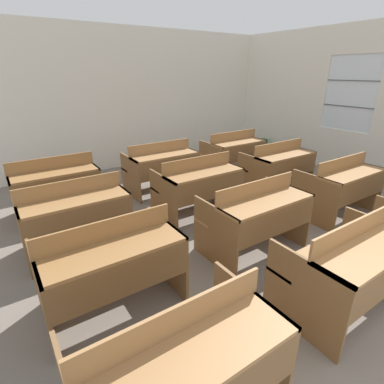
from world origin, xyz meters
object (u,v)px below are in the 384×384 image
bench_back_left (56,185)px  bench_second_right (340,185)px  bench_third_left (75,214)px  bench_back_center (161,165)px  wastepaper_bin (263,146)px  bench_front_center (350,263)px  bench_second_left (111,263)px  bench_back_right (234,152)px  bench_second_center (256,215)px  bench_front_left (181,365)px  bench_third_center (198,184)px  bench_third_right (278,165)px

bench_back_left → bench_second_right: bearing=-33.9°
bench_back_left → bench_third_left: bearing=-90.4°
bench_back_center → bench_third_left: bearing=-147.3°
bench_third_left → wastepaper_bin: (5.24, 1.98, -0.29)m
bench_front_center → bench_third_left: (-1.75, 2.35, 0.00)m
bench_second_left → bench_back_right: same height
bench_second_center → bench_back_center: size_ratio=1.00×
bench_front_left → bench_back_left: same height
bench_back_center → bench_third_center: bearing=-89.9°
bench_second_left → bench_second_center: same height
bench_front_left → bench_second_center: bearing=33.3°
bench_second_left → bench_third_left: bearing=90.6°
bench_front_center → bench_third_right: (1.76, 2.34, 0.00)m
bench_third_left → bench_third_right: bearing=-0.2°
bench_back_left → wastepaper_bin: (5.23, 0.82, -0.29)m
bench_third_center → bench_back_right: 2.08m
bench_front_left → bench_second_right: same height
bench_second_left → bench_third_center: same height
bench_second_center → wastepaper_bin: bench_second_center is taller
bench_second_center → bench_third_center: bearing=89.0°
bench_front_left → bench_back_left: (0.01, 3.51, 0.00)m
bench_third_right → bench_back_left: bearing=161.5°
bench_front_left → bench_back_right: (3.49, 3.51, 0.00)m
bench_front_center → bench_back_center: size_ratio=1.00×
bench_second_right → bench_front_left: bearing=-161.6°
bench_front_left → bench_back_center: (1.77, 3.49, 0.00)m
bench_front_center → bench_second_left: same height
bench_second_center → bench_third_left: (-1.75, 1.21, 0.00)m
bench_third_left → bench_third_right: 3.50m
bench_front_center → bench_back_right: size_ratio=1.00×
bench_back_left → bench_back_center: 1.76m
bench_front_center → bench_back_left: size_ratio=1.00×
bench_third_center → bench_back_center: same height
bench_front_left → bench_third_center: size_ratio=1.00×
bench_back_center → bench_third_right: bearing=-33.6°
bench_front_center → bench_second_center: bearing=89.8°
bench_front_left → bench_front_center: bearing=0.1°
bench_third_center → bench_back_right: (1.72, 1.17, 0.00)m
bench_back_right → wastepaper_bin: 1.96m
wastepaper_bin → bench_second_right: bearing=-118.7°
bench_back_left → bench_second_left: bearing=-89.9°
bench_third_center → bench_second_center: bearing=-91.0°
bench_second_right → wastepaper_bin: 3.63m
bench_back_left → bench_back_center: (1.76, -0.02, 0.00)m
bench_second_center → wastepaper_bin: (3.49, 3.19, -0.29)m
bench_front_center → bench_third_center: bearing=89.4°
bench_second_right → bench_back_center: 2.91m
bench_front_left → bench_second_right: (3.50, 1.16, 0.00)m
bench_third_left → bench_third_center: bearing=-0.3°
bench_front_left → bench_second_center: same height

